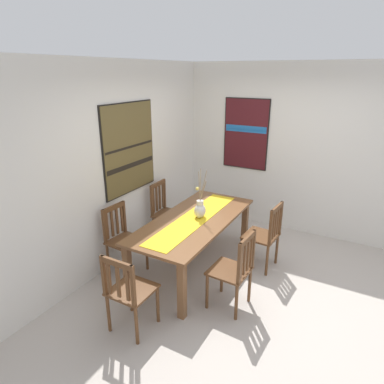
% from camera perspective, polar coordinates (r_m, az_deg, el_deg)
% --- Properties ---
extents(ground_plane, '(6.40, 6.40, 0.03)m').
position_cam_1_polar(ground_plane, '(4.52, 9.56, -14.95)').
color(ground_plane, '#B2A89E').
extents(wall_back, '(6.40, 0.12, 2.70)m').
position_cam_1_polar(wall_back, '(4.80, -10.84, 5.07)').
color(wall_back, silver).
rests_on(wall_back, ground_plane).
extents(wall_side, '(0.12, 6.40, 2.70)m').
position_cam_1_polar(wall_side, '(5.65, 16.88, 6.80)').
color(wall_side, silver).
rests_on(wall_side, ground_plane).
extents(dining_table, '(2.04, 0.89, 0.73)m').
position_cam_1_polar(dining_table, '(4.43, 0.37, -5.70)').
color(dining_table, brown).
rests_on(dining_table, ground_plane).
extents(table_runner, '(1.88, 0.36, 0.01)m').
position_cam_1_polar(table_runner, '(4.39, 0.38, -4.52)').
color(table_runner, gold).
rests_on(table_runner, dining_table).
extents(centerpiece_vase, '(0.21, 0.19, 0.66)m').
position_cam_1_polar(centerpiece_vase, '(4.38, 1.35, -2.96)').
color(centerpiece_vase, silver).
rests_on(centerpiece_vase, dining_table).
extents(chair_0, '(0.44, 0.44, 0.93)m').
position_cam_1_polar(chair_0, '(3.82, 7.22, -12.94)').
color(chair_0, brown).
rests_on(chair_0, ground_plane).
extents(chair_1, '(0.42, 0.42, 0.90)m').
position_cam_1_polar(chair_1, '(3.56, -10.72, -16.22)').
color(chair_1, brown).
rests_on(chair_1, ground_plane).
extents(chair_2, '(0.44, 0.44, 0.92)m').
position_cam_1_polar(chair_2, '(4.52, -11.65, -7.69)').
color(chair_2, brown).
rests_on(chair_2, ground_plane).
extents(chair_3, '(0.44, 0.44, 0.95)m').
position_cam_1_polar(chair_3, '(5.23, -4.49, -3.30)').
color(chair_3, brown).
rests_on(chair_3, ground_plane).
extents(chair_4, '(0.45, 0.45, 0.93)m').
position_cam_1_polar(chair_4, '(4.62, 12.35, -7.04)').
color(chair_4, brown).
rests_on(chair_4, ground_plane).
extents(painting_on_back_wall, '(1.04, 0.05, 1.23)m').
position_cam_1_polar(painting_on_back_wall, '(4.69, -10.65, 7.29)').
color(painting_on_back_wall, black).
extents(painting_on_side_wall, '(0.05, 0.77, 1.17)m').
position_cam_1_polar(painting_on_side_wall, '(5.77, 9.16, 9.71)').
color(painting_on_side_wall, black).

